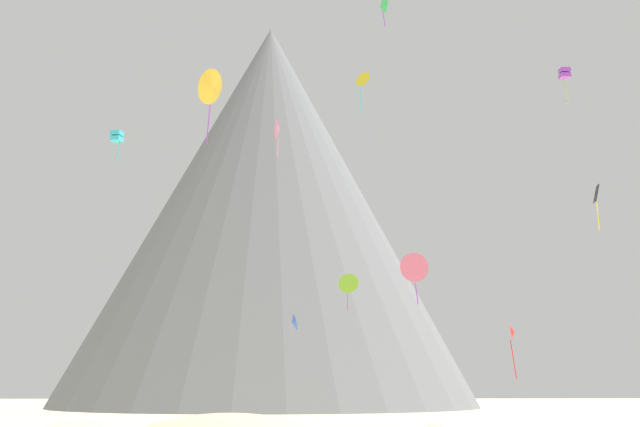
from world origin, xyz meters
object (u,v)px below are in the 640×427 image
Objects in this scene: kite_black_mid at (596,197)px; kite_gold_mid at (211,87)px; kite_rainbow_low at (414,268)px; kite_pink_high at (278,130)px; kite_green_high at (384,6)px; kite_red_low at (513,333)px; kite_lime_low at (349,284)px; kite_blue_low at (294,322)px; kite_violet_high at (565,74)px; kite_cyan_mid at (117,137)px; kite_yellow_high at (363,80)px; rock_massif at (257,222)px.

kite_gold_mid is at bearing 160.42° from kite_black_mid.
kite_gold_mid is 22.83m from kite_rainbow_low.
kite_green_high is at bearing -108.70° from kite_pink_high.
kite_black_mid is 11.97m from kite_red_low.
kite_green_high is (2.55, -13.08, 24.69)m from kite_lime_low.
kite_blue_low reaches higher than kite_red_low.
kite_blue_low is 39.10m from kite_violet_high.
kite_black_mid is 0.87× the size of kite_violet_high.
kite_rainbow_low is (15.35, 13.63, -10.00)m from kite_gold_mid.
kite_cyan_mid is 0.71× the size of kite_violet_high.
kite_yellow_high is at bearing -172.15° from kite_violet_high.
kite_red_low is at bearing 116.79° from kite_green_high.
kite_yellow_high is 32.45m from kite_red_low.
kite_lime_low is at bearing 11.62° from kite_gold_mid.
kite_green_high is (14.26, -70.82, 6.66)m from rock_massif.
kite_green_high reaches higher than kite_pink_high.
kite_violet_high reaches higher than kite_lime_low.
kite_blue_low is 29.60m from kite_red_low.
kite_lime_low is (5.67, -1.66, 3.87)m from kite_blue_low.
kite_rainbow_low is (11.19, -7.36, -13.86)m from kite_pink_high.
kite_violet_high is (19.21, 15.99, 23.26)m from kite_rainbow_low.
kite_blue_low is 0.41× the size of kite_rainbow_low.
kite_black_mid is at bearing 127.12° from kite_green_high.
rock_massif is 87.23m from kite_red_low.
rock_massif is 65.49m from kite_yellow_high.
kite_black_mid is at bearing 169.06° from kite_yellow_high.
kite_red_low is (22.25, -80.71, -24.47)m from rock_massif.
kite_lime_low is 27.85m from kite_cyan_mid.
kite_black_mid is at bearing -71.08° from rock_massif.
kite_yellow_high reaches higher than kite_blue_low.
kite_lime_low is 0.93× the size of kite_red_low.
kite_yellow_high is at bearing 95.32° from kite_black_mid.
kite_yellow_high is 1.55× the size of kite_cyan_mid.
kite_violet_high is (30.40, 8.63, 9.40)m from kite_pink_high.
kite_cyan_mid is at bearing -21.23° from kite_rainbow_low.
kite_lime_low is at bearing -133.06° from kite_cyan_mid.
kite_yellow_high is 1.15× the size of kite_lime_low.
kite_black_mid is at bearing 29.99° from kite_blue_low.
kite_yellow_high is 1.09× the size of kite_violet_high.
kite_gold_mid is at bearing 34.55° from kite_rainbow_low.
rock_massif reaches higher than kite_lime_low.
kite_violet_high reaches higher than kite_red_low.
rock_massif is 60.51m from kite_blue_low.
kite_pink_high is 15.51m from kite_green_high.
kite_rainbow_low is (-12.93, 6.21, -4.54)m from kite_black_mid.
kite_gold_mid reaches higher than kite_black_mid.
kite_gold_mid is 31.14m from kite_yellow_high.
kite_yellow_high is at bearing 119.88° from kite_lime_low.
kite_cyan_mid is (-21.89, -12.60, 11.72)m from kite_lime_low.
kite_green_high reaches higher than kite_yellow_high.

